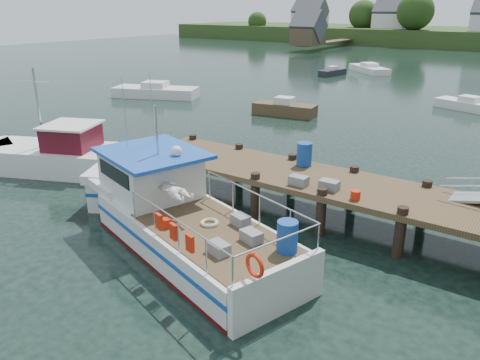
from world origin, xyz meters
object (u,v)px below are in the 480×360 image
Objects in this scene: moored_b at (469,105)px; moored_d at (369,69)px; moored_e at (332,72)px; moored_rowboat at (284,108)px; moored_a at (156,91)px; lobster_boat at (172,213)px; work_boat at (55,155)px.

moored_b is 20.12m from moored_d.
moored_b is at bearing -34.88° from moored_e.
moored_rowboat is 11.85m from moored_a.
lobster_boat reaches higher than moored_e.
moored_b is (21.70, 8.98, -0.09)m from moored_a.
moored_d is at bearing 67.18° from moored_a.
moored_a is 1.48× the size of moored_b.
moored_a is (-11.85, -0.14, 0.00)m from moored_rowboat.
work_boat is 35.29m from moored_e.
lobster_boat reaches higher than moored_rowboat.
moored_rowboat is at bearing 56.50° from work_boat.
moored_b is 0.81× the size of moored_d.
lobster_boat is at bearing -35.48° from work_boat.
work_boat is 17.97m from moored_a.
moored_d reaches higher than moored_b.
moored_b reaches higher than moored_e.
moored_d is (-0.39, 39.84, -0.33)m from work_boat.
moored_e is at bearing -132.85° from moored_d.
moored_d is at bearing 114.26° from moored_b.
moored_e is (6.44, 19.69, -0.10)m from moored_a.
work_boat is 1.91× the size of moored_rowboat.
moored_e is at bearing 124.37° from lobster_boat.
moored_rowboat is at bearing -74.39° from moored_e.
moored_a is (-9.08, 15.50, -0.26)m from work_boat.
work_boat is at bearing -78.63° from moored_rowboat.
moored_d reaches higher than moored_e.
work_boat reaches higher than moored_b.
lobster_boat is 2.12× the size of moored_b.
lobster_boat reaches higher than moored_d.
lobster_boat reaches higher than moored_a.
moored_a reaches higher than moored_rowboat.
lobster_boat is 18.52m from moored_rowboat.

